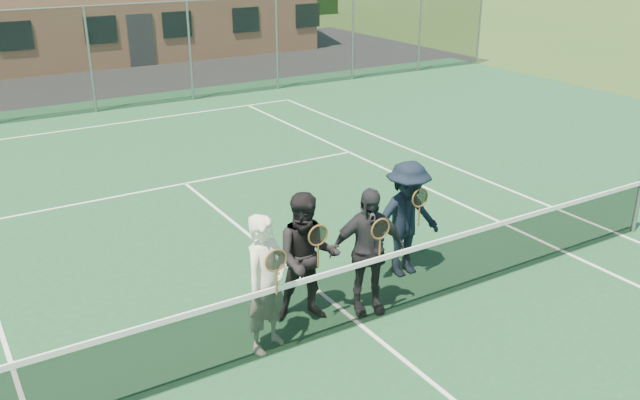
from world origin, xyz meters
The scene contains 10 objects.
ground centered at (0.00, 20.00, 0.00)m, with size 220.00×220.00×0.00m, color #2D4B1A.
court_surface centered at (0.00, 0.00, 0.01)m, with size 30.00×30.00×0.02m, color #1C4C2B.
hedge_row centered at (0.00, 32.00, 0.55)m, with size 40.00×1.20×1.10m, color black.
court_markings centered at (0.00, 0.00, 0.02)m, with size 11.03×23.83×0.01m.
tennis_net centered at (0.00, 0.00, 0.54)m, with size 11.68×0.08×1.10m.
perimeter_fence centered at (0.00, 13.50, 1.52)m, with size 30.07×0.07×3.02m.
player_a centered at (-1.28, 0.19, 0.92)m, with size 0.77×0.65×1.80m.
player_b centered at (-0.49, 0.54, 0.92)m, with size 1.07×0.97×1.80m.
player_c centered at (0.29, 0.29, 0.92)m, with size 1.14×0.74×1.80m.
player_d centered at (1.43, 0.87, 0.92)m, with size 1.17×0.68×1.80m.
Camera 1 is at (-4.52, -6.35, 4.90)m, focal length 38.00 mm.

